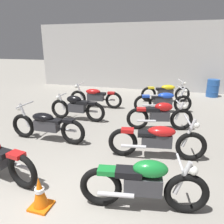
# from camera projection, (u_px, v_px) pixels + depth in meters

# --- Properties ---
(back_wall) EXTENTS (12.77, 0.24, 3.60)m
(back_wall) POSITION_uv_depth(u_px,v_px,m) (146.00, 57.00, 11.96)
(back_wall) COLOR #BCBAB7
(back_wall) RESTS_ON ground
(motorcycle_left_row_1) EXTENTS (2.17, 0.68, 0.97)m
(motorcycle_left_row_1) POSITION_uv_depth(u_px,v_px,m) (46.00, 125.00, 5.71)
(motorcycle_left_row_1) COLOR black
(motorcycle_left_row_1) RESTS_ON ground
(motorcycle_left_row_2) EXTENTS (1.97, 0.48, 0.88)m
(motorcycle_left_row_2) POSITION_uv_depth(u_px,v_px,m) (77.00, 107.00, 7.28)
(motorcycle_left_row_2) COLOR black
(motorcycle_left_row_2) RESTS_ON ground
(motorcycle_left_row_3) EXTENTS (2.17, 0.68, 0.97)m
(motorcycle_left_row_3) POSITION_uv_depth(u_px,v_px,m) (95.00, 97.00, 8.77)
(motorcycle_left_row_3) COLOR black
(motorcycle_left_row_3) RESTS_ON ground
(motorcycle_right_row_0) EXTENTS (1.96, 0.60, 0.88)m
(motorcycle_right_row_0) POSITION_uv_depth(u_px,v_px,m) (144.00, 183.00, 3.29)
(motorcycle_right_row_0) COLOR black
(motorcycle_right_row_0) RESTS_ON ground
(motorcycle_right_row_1) EXTENTS (2.16, 0.71, 0.97)m
(motorcycle_right_row_1) POSITION_uv_depth(u_px,v_px,m) (157.00, 140.00, 4.81)
(motorcycle_right_row_1) COLOR black
(motorcycle_right_row_1) RESTS_ON ground
(motorcycle_right_row_2) EXTENTS (1.94, 0.67, 0.88)m
(motorcycle_right_row_2) POSITION_uv_depth(u_px,v_px,m) (160.00, 115.00, 6.45)
(motorcycle_right_row_2) COLOR black
(motorcycle_right_row_2) RESTS_ON ground
(motorcycle_right_row_3) EXTENTS (2.11, 0.89, 0.97)m
(motorcycle_right_row_3) POSITION_uv_depth(u_px,v_px,m) (163.00, 101.00, 8.10)
(motorcycle_right_row_3) COLOR black
(motorcycle_right_row_3) RESTS_ON ground
(motorcycle_right_row_4) EXTENTS (2.12, 0.87, 0.97)m
(motorcycle_right_row_4) POSITION_uv_depth(u_px,v_px,m) (166.00, 92.00, 9.64)
(motorcycle_right_row_4) COLOR black
(motorcycle_right_row_4) RESTS_ON ground
(oil_drum) EXTENTS (0.59, 0.59, 0.85)m
(oil_drum) POSITION_uv_depth(u_px,v_px,m) (213.00, 88.00, 10.60)
(oil_drum) COLOR #23519E
(oil_drum) RESTS_ON ground
(traffic_cone) EXTENTS (0.32, 0.32, 0.54)m
(traffic_cone) POSITION_uv_depth(u_px,v_px,m) (40.00, 193.00, 3.37)
(traffic_cone) COLOR orange
(traffic_cone) RESTS_ON ground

